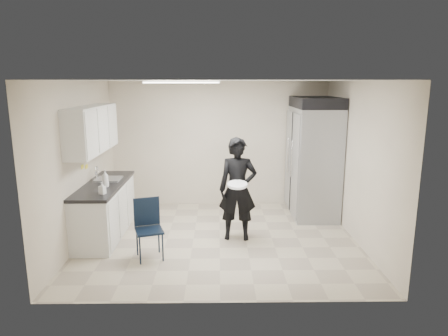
{
  "coord_description": "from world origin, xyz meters",
  "views": [
    {
      "loc": [
        -0.01,
        -6.31,
        2.58
      ],
      "look_at": [
        0.08,
        0.2,
        1.17
      ],
      "focal_mm": 32.0,
      "sensor_mm": 36.0,
      "label": 1
    }
  ],
  "objects_px": {
    "folding_chair": "(149,231)",
    "man_tuxedo": "(238,189)",
    "lower_counter": "(105,211)",
    "commercial_fridge": "(313,162)"
  },
  "relations": [
    {
      "from": "lower_counter",
      "to": "folding_chair",
      "type": "height_order",
      "value": "folding_chair"
    },
    {
      "from": "man_tuxedo",
      "to": "folding_chair",
      "type": "bearing_deg",
      "value": -146.36
    },
    {
      "from": "lower_counter",
      "to": "man_tuxedo",
      "type": "distance_m",
      "value": 2.3
    },
    {
      "from": "lower_counter",
      "to": "commercial_fridge",
      "type": "relative_size",
      "value": 0.9
    },
    {
      "from": "commercial_fridge",
      "to": "man_tuxedo",
      "type": "distance_m",
      "value": 1.99
    },
    {
      "from": "lower_counter",
      "to": "folding_chair",
      "type": "bearing_deg",
      "value": -46.3
    },
    {
      "from": "lower_counter",
      "to": "man_tuxedo",
      "type": "bearing_deg",
      "value": -4.69
    },
    {
      "from": "folding_chair",
      "to": "man_tuxedo",
      "type": "height_order",
      "value": "man_tuxedo"
    },
    {
      "from": "commercial_fridge",
      "to": "man_tuxedo",
      "type": "relative_size",
      "value": 1.23
    },
    {
      "from": "folding_chair",
      "to": "man_tuxedo",
      "type": "xyz_separation_m",
      "value": [
        1.34,
        0.77,
        0.42
      ]
    }
  ]
}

